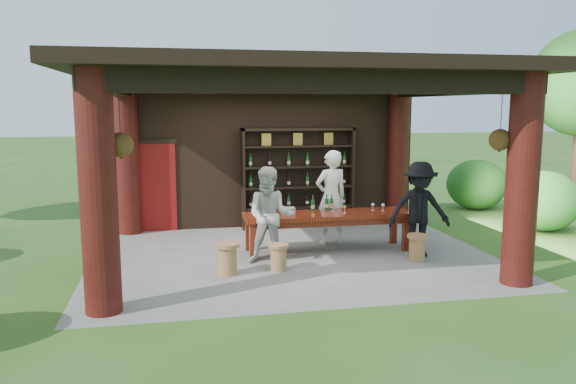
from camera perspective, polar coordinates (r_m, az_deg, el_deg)
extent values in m
plane|color=#2D5119|center=(10.73, 0.43, -6.40)|extent=(90.00, 90.00, 0.00)
cube|color=slate|center=(10.74, 0.43, -6.66)|extent=(7.40, 5.90, 0.10)
cube|color=black|center=(13.11, -2.04, 3.69)|extent=(7.00, 0.18, 3.30)
cube|color=maroon|center=(12.92, -13.40, 0.48)|extent=(0.95, 0.06, 2.00)
cylinder|color=#380C0A|center=(7.89, -18.72, -0.13)|extent=(0.50, 0.50, 3.30)
cylinder|color=#380C0A|center=(9.44, 22.71, 1.04)|extent=(0.50, 0.50, 3.30)
cylinder|color=#380C0A|center=(12.78, -15.99, 3.23)|extent=(0.50, 0.50, 3.30)
cylinder|color=#380C0A|center=(13.79, 11.15, 3.78)|extent=(0.50, 0.50, 3.30)
cube|color=black|center=(8.03, 4.05, 11.19)|extent=(6.70, 0.35, 0.35)
cube|color=black|center=(10.19, -17.45, 10.30)|extent=(0.30, 5.20, 0.30)
cube|color=black|center=(11.44, 16.34, 10.13)|extent=(0.30, 5.20, 0.30)
cube|color=black|center=(10.38, 0.45, 12.04)|extent=(7.50, 6.00, 0.20)
cylinder|color=black|center=(7.97, -16.73, 7.09)|extent=(0.01, 0.01, 0.75)
cone|color=black|center=(7.99, -16.59, 3.84)|extent=(0.32, 0.32, 0.18)
sphere|color=#1E5919|center=(7.99, -16.62, 4.62)|extent=(0.34, 0.34, 0.34)
cylinder|color=black|center=(9.37, 20.84, 7.09)|extent=(0.01, 0.01, 0.75)
cone|color=black|center=(9.39, 20.69, 4.32)|extent=(0.32, 0.32, 0.18)
sphere|color=#1E5919|center=(9.39, 20.73, 4.98)|extent=(0.34, 0.34, 0.34)
cube|color=#59130C|center=(10.92, 4.00, -2.33)|extent=(3.24, 0.84, 0.08)
cube|color=#59130C|center=(10.94, 4.00, -2.85)|extent=(3.04, 0.69, 0.12)
cube|color=#59130C|center=(10.40, -3.58, -5.01)|extent=(0.12, 0.12, 0.67)
cube|color=#59130C|center=(11.19, 11.87, -4.19)|extent=(0.12, 0.12, 0.67)
cube|color=#59130C|center=(11.01, -4.04, -4.24)|extent=(0.12, 0.12, 0.67)
cube|color=#59130C|center=(11.76, 10.65, -3.52)|extent=(0.12, 0.12, 0.67)
cylinder|color=olive|center=(9.69, -0.97, -6.83)|extent=(0.28, 0.28, 0.41)
cylinder|color=olive|center=(9.63, -0.97, -5.51)|extent=(0.35, 0.35, 0.06)
cylinder|color=olive|center=(10.56, 12.96, -5.67)|extent=(0.29, 0.29, 0.43)
cylinder|color=olive|center=(10.51, 13.01, -4.39)|extent=(0.37, 0.37, 0.06)
cylinder|color=olive|center=(9.51, -6.18, -6.96)|extent=(0.32, 0.32, 0.47)
cylinder|color=olive|center=(9.44, -6.20, -5.40)|extent=(0.41, 0.41, 0.06)
imported|color=white|center=(11.49, 4.40, -0.52)|extent=(0.79, 0.61, 1.92)
imported|color=beige|center=(9.98, -1.81, -2.42)|extent=(0.98, 0.84, 1.74)
imported|color=black|center=(10.76, 13.20, -1.72)|extent=(1.23, 0.81, 1.79)
cube|color=#BF6672|center=(10.69, -0.01, -1.95)|extent=(0.26, 0.18, 0.14)
ellipsoid|color=#194C14|center=(13.94, 24.50, -1.24)|extent=(1.60, 1.60, 1.36)
ellipsoid|color=#194C14|center=(16.18, 18.58, 0.38)|extent=(1.60, 1.60, 1.36)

